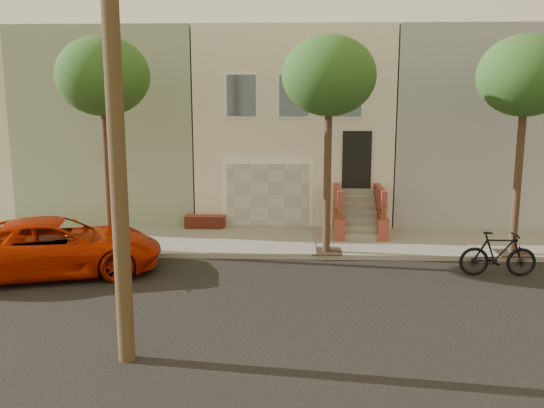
{
  "coord_description": "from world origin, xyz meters",
  "views": [
    {
      "loc": [
        0.02,
        -12.96,
        4.72
      ],
      "look_at": [
        -0.59,
        3.0,
        1.75
      ],
      "focal_mm": 38.28,
      "sensor_mm": 36.0,
      "label": 1
    }
  ],
  "objects": [
    {
      "name": "tree_right",
      "position": [
        6.5,
        3.9,
        5.26
      ],
      "size": [
        2.7,
        2.57,
        6.3
      ],
      "color": "#2D2116",
      "rests_on": "sidewalk"
    },
    {
      "name": "house_row",
      "position": [
        0.0,
        11.19,
        3.64
      ],
      "size": [
        33.1,
        11.7,
        7.0
      ],
      "color": "beige",
      "rests_on": "sidewalk"
    },
    {
      "name": "sidewalk",
      "position": [
        0.0,
        5.35,
        0.07
      ],
      "size": [
        40.0,
        3.7,
        0.15
      ],
      "primitive_type": "cube",
      "color": "gray",
      "rests_on": "ground"
    },
    {
      "name": "tree_mid",
      "position": [
        1.0,
        3.9,
        5.26
      ],
      "size": [
        2.7,
        2.57,
        6.3
      ],
      "color": "#2D2116",
      "rests_on": "sidewalk"
    },
    {
      "name": "motorcycle",
      "position": [
        5.46,
        2.13,
        0.6
      ],
      "size": [
        2.02,
        0.6,
        1.21
      ],
      "primitive_type": "imported",
      "rotation": [
        0.0,
        0.0,
        1.56
      ],
      "color": "black",
      "rests_on": "ground"
    },
    {
      "name": "tree_left",
      "position": [
        -5.5,
        3.9,
        5.26
      ],
      "size": [
        2.7,
        2.57,
        6.3
      ],
      "color": "#2D2116",
      "rests_on": "sidewalk"
    },
    {
      "name": "pickup_truck",
      "position": [
        -6.33,
        1.84,
        0.77
      ],
      "size": [
        6.01,
        3.99,
        1.53
      ],
      "primitive_type": "imported",
      "rotation": [
        0.0,
        0.0,
        1.86
      ],
      "color": "#B71F00",
      "rests_on": "ground"
    },
    {
      "name": "ground",
      "position": [
        0.0,
        0.0,
        0.0
      ],
      "size": [
        90.0,
        90.0,
        0.0
      ],
      "primitive_type": "plane",
      "color": "black",
      "rests_on": "ground"
    }
  ]
}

